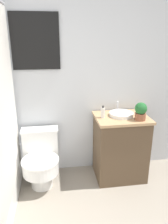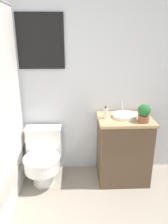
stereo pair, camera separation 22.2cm
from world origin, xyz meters
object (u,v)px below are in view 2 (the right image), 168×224
at_px(toilet, 43,157).
at_px(soap_bottle, 105,113).
at_px(sink, 125,115).
at_px(potted_plant, 144,113).

distance_m(toilet, soap_bottle, 0.90).
height_order(sink, potted_plant, potted_plant).
height_order(sink, soap_bottle, soap_bottle).
bearing_deg(sink, potted_plant, -42.99).
distance_m(soap_bottle, potted_plant, 0.42).
relative_size(toilet, sink, 2.04).
bearing_deg(potted_plant, toilet, 173.82).
relative_size(toilet, soap_bottle, 4.57).
bearing_deg(potted_plant, soap_bottle, 161.97).
distance_m(sink, potted_plant, 0.24).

